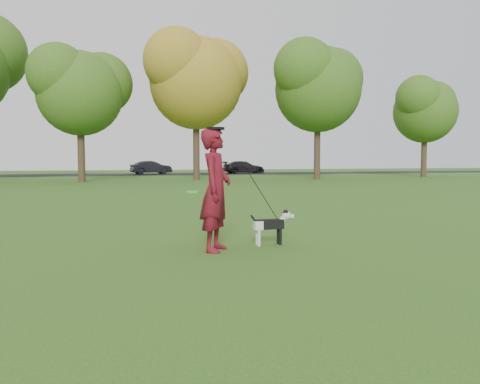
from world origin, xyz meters
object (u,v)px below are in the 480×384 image
object	(u,v)px
dog	(272,223)
car_mid	(151,168)
car_right	(244,167)
man	(216,190)

from	to	relation	value
dog	car_mid	world-z (taller)	car_mid
car_mid	car_right	size ratio (longest dim) A/B	0.90
dog	man	bearing A→B (deg)	-166.71
man	dog	bearing A→B (deg)	-49.01
man	dog	xyz separation A→B (m)	(1.08, 0.26, -0.63)
man	car_mid	bearing A→B (deg)	24.20
car_mid	man	bearing A→B (deg)	164.50
dog	car_right	xyz separation A→B (m)	(11.06, 39.84, 0.28)
dog	car_right	bearing A→B (deg)	74.48
man	dog	size ratio (longest dim) A/B	2.44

